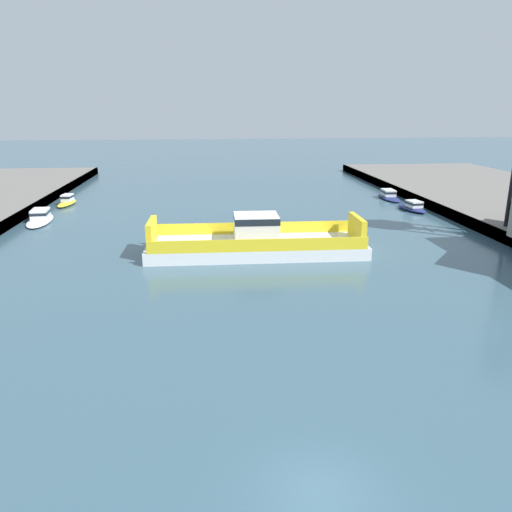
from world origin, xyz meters
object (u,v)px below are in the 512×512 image
at_px(chain_ferry, 256,242).
at_px(moored_boat_mid_left, 67,201).
at_px(moored_boat_far_left, 413,207).
at_px(moored_boat_near_left, 389,195).
at_px(moored_boat_mid_right, 40,217).

bearing_deg(chain_ferry, moored_boat_mid_left, 132.18).
bearing_deg(moored_boat_far_left, moored_boat_mid_left, 169.66).
distance_m(chain_ferry, moored_boat_mid_left, 35.11).
height_order(chain_ferry, moored_boat_mid_left, chain_ferry).
relative_size(moored_boat_near_left, moored_boat_mid_right, 0.88).
relative_size(chain_ferry, moored_boat_far_left, 3.21).
bearing_deg(moored_boat_near_left, moored_boat_far_left, -90.04).
relative_size(moored_boat_near_left, moored_boat_far_left, 1.17).
distance_m(chain_ferry, moored_boat_mid_right, 28.74).
distance_m(chain_ferry, moored_boat_near_left, 34.54).
bearing_deg(moored_boat_far_left, moored_boat_mid_right, -177.70).
height_order(moored_boat_near_left, moored_boat_mid_left, moored_boat_mid_left).
xyz_separation_m(chain_ferry, moored_boat_near_left, (22.33, 26.35, -0.60)).
bearing_deg(chain_ferry, moored_boat_far_left, 38.31).
xyz_separation_m(moored_boat_mid_left, moored_boat_mid_right, (-0.45, -10.24, 0.01)).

